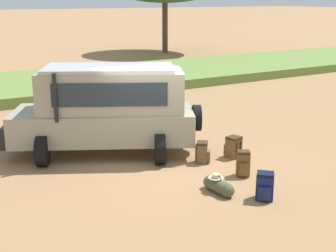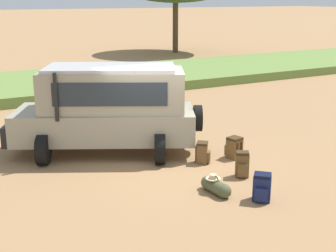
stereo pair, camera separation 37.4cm
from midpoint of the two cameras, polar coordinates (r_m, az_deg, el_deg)
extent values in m
plane|color=#9E754C|center=(12.43, -2.17, -4.47)|extent=(320.00, 320.00, 0.00)
cube|color=olive|center=(22.98, -16.25, 4.79)|extent=(120.00, 7.00, 0.44)
cube|color=gray|center=(13.10, -8.65, 0.18)|extent=(5.23, 3.93, 0.84)
cube|color=gray|center=(12.86, -7.71, 4.37)|extent=(4.22, 3.34, 1.10)
cube|color=#232D38|center=(13.07, -14.39, 3.98)|extent=(0.77, 1.41, 0.77)
cube|color=#232D38|center=(11.97, -8.03, 3.77)|extent=(2.63, 1.38, 0.60)
cube|color=#232D38|center=(13.73, -7.45, 5.29)|extent=(2.63, 1.38, 0.60)
cube|color=#B7B7B7|center=(12.76, -8.04, 7.00)|extent=(3.83, 3.09, 0.10)
cube|color=black|center=(13.63, -19.44, -0.69)|extent=(0.88, 1.51, 0.56)
cylinder|color=black|center=(12.10, -14.45, 3.31)|extent=(0.10, 0.10, 1.25)
cylinder|color=black|center=(12.54, -15.90, -2.96)|extent=(0.62, 0.84, 0.80)
cylinder|color=black|center=(14.35, -14.29, -0.52)|extent=(0.62, 0.84, 0.80)
cylinder|color=black|center=(12.24, -1.86, -2.81)|extent=(0.62, 0.84, 0.80)
cylinder|color=black|center=(14.09, -2.08, -0.34)|extent=(0.62, 0.84, 0.80)
cylinder|color=black|center=(13.07, 2.70, 0.99)|extent=(0.53, 0.75, 0.74)
cube|color=brown|center=(12.36, 3.31, -3.35)|extent=(0.41, 0.42, 0.51)
cube|color=brown|center=(12.37, 4.11, -3.66)|extent=(0.22, 0.24, 0.28)
cube|color=#3A2A16|center=(12.27, 3.33, -2.10)|extent=(0.41, 0.42, 0.07)
cylinder|color=#3A2A16|center=(12.45, 2.64, -3.21)|extent=(0.04, 0.04, 0.43)
cylinder|color=#3A2A16|center=(12.31, 2.57, -3.43)|extent=(0.04, 0.04, 0.43)
cube|color=navy|center=(10.34, 10.70, -7.37)|extent=(0.47, 0.47, 0.54)
cube|color=navy|center=(10.19, 10.62, -8.12)|extent=(0.26, 0.25, 0.30)
cube|color=black|center=(10.22, 10.78, -5.81)|extent=(0.47, 0.47, 0.07)
cylinder|color=black|center=(10.49, 11.21, -7.05)|extent=(0.04, 0.04, 0.46)
cylinder|color=black|center=(10.49, 10.28, -6.99)|extent=(0.04, 0.04, 0.46)
cube|color=brown|center=(12.84, 7.18, -2.69)|extent=(0.43, 0.39, 0.52)
cube|color=brown|center=(12.98, 6.49, -2.77)|extent=(0.28, 0.14, 0.29)
cube|color=#3A2A16|center=(12.75, 7.22, -1.45)|extent=(0.41, 0.40, 0.07)
cylinder|color=#3A2A16|center=(12.67, 7.57, -2.95)|extent=(0.04, 0.04, 0.44)
cylinder|color=#3A2A16|center=(12.80, 8.03, -2.78)|extent=(0.04, 0.04, 0.44)
cube|color=brown|center=(11.56, 8.21, -4.68)|extent=(0.40, 0.38, 0.57)
cube|color=brown|center=(11.43, 8.28, -5.30)|extent=(0.24, 0.20, 0.31)
cube|color=#3A2A16|center=(11.45, 8.27, -3.20)|extent=(0.39, 0.38, 0.07)
cylinder|color=#3A2A16|center=(11.70, 8.49, -4.44)|extent=(0.04, 0.04, 0.49)
cylinder|color=#3A2A16|center=(11.68, 7.79, -4.44)|extent=(0.04, 0.04, 0.49)
cylinder|color=#4C5133|center=(10.56, 5.17, -7.33)|extent=(0.35, 0.63, 0.31)
sphere|color=#4C5133|center=(10.78, 4.13, -6.82)|extent=(0.30, 0.30, 0.30)
sphere|color=#4C5133|center=(10.35, 6.24, -7.85)|extent=(0.30, 0.30, 0.30)
torus|color=#2D301E|center=(10.50, 5.19, -6.45)|extent=(0.04, 0.17, 0.16)
cylinder|color=beige|center=(10.57, 4.84, -6.33)|extent=(0.34, 0.34, 0.02)
cylinder|color=beige|center=(10.55, 4.84, -6.08)|extent=(0.17, 0.17, 0.09)
cylinder|color=brown|center=(37.09, -0.67, 11.97)|extent=(0.43, 0.43, 3.94)
camera|label=1|loc=(0.19, -90.88, -0.24)|focal=50.00mm
camera|label=2|loc=(0.19, 89.12, 0.24)|focal=50.00mm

